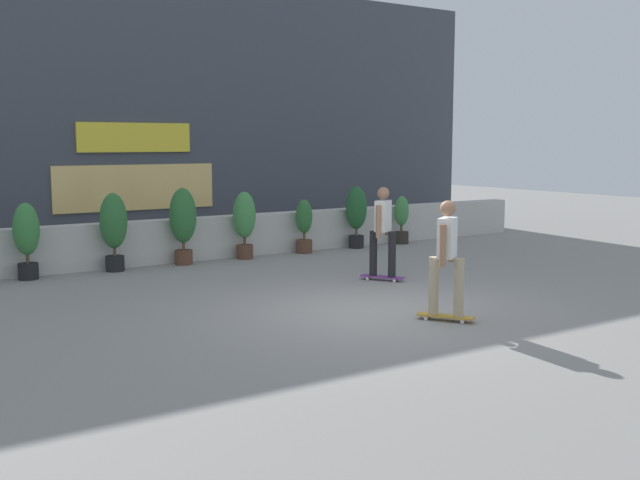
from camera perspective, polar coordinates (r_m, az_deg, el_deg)
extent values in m
plane|color=gray|center=(11.32, 4.22, -5.34)|extent=(48.00, 48.00, 0.00)
cube|color=beige|center=(16.33, -8.76, 0.14)|extent=(18.00, 0.40, 0.90)
cube|color=#424751|center=(19.92, -13.83, 9.39)|extent=(20.00, 2.00, 6.50)
cube|color=yellow|center=(18.80, -13.81, 7.53)|extent=(2.80, 0.08, 0.70)
cube|color=#F2CC72|center=(18.84, -13.71, 3.88)|extent=(4.00, 0.06, 1.10)
cylinder|color=black|center=(14.78, -21.17, -2.22)|extent=(0.36, 0.36, 0.30)
cylinder|color=brown|center=(14.75, -21.21, -1.36)|extent=(0.06, 0.06, 0.15)
ellipsoid|color=#387F3D|center=(14.68, -21.31, 0.78)|extent=(0.47, 0.47, 0.96)
cylinder|color=black|center=(15.20, -15.23, -1.72)|extent=(0.36, 0.36, 0.30)
cylinder|color=brown|center=(15.16, -15.26, -0.88)|extent=(0.06, 0.06, 0.15)
ellipsoid|color=#2D6B33|center=(15.09, -15.34, 1.41)|extent=(0.52, 0.52, 1.07)
cylinder|color=brown|center=(15.70, -10.25, -1.29)|extent=(0.36, 0.36, 0.30)
cylinder|color=brown|center=(15.67, -10.27, -0.48)|extent=(0.06, 0.06, 0.15)
ellipsoid|color=#2D6B33|center=(15.59, -10.32, 1.83)|extent=(0.55, 0.55, 1.12)
cylinder|color=brown|center=(16.30, -5.70, -0.89)|extent=(0.36, 0.36, 0.30)
cylinder|color=brown|center=(16.27, -5.71, -0.10)|extent=(0.06, 0.06, 0.15)
ellipsoid|color=#428C47|center=(16.20, -5.74, 1.90)|extent=(0.49, 0.49, 1.00)
cylinder|color=brown|center=(17.05, -1.20, -0.48)|extent=(0.36, 0.36, 0.30)
cylinder|color=brown|center=(17.02, -1.21, 0.27)|extent=(0.06, 0.06, 0.15)
ellipsoid|color=#2D6B33|center=(16.97, -1.21, 1.79)|extent=(0.37, 0.37, 0.76)
cylinder|color=black|center=(17.87, 2.75, -0.13)|extent=(0.36, 0.36, 0.30)
cylinder|color=brown|center=(17.84, 2.76, 0.59)|extent=(0.06, 0.06, 0.15)
ellipsoid|color=#235B2D|center=(17.78, 2.77, 2.46)|extent=(0.50, 0.50, 1.02)
cylinder|color=#2D2823|center=(18.71, 6.15, 0.18)|extent=(0.36, 0.36, 0.30)
cylinder|color=brown|center=(18.68, 6.16, 0.87)|extent=(0.06, 0.06, 0.15)
ellipsoid|color=#428C47|center=(18.63, 6.18, 2.21)|extent=(0.36, 0.36, 0.73)
cube|color=#72338C|center=(13.75, 4.73, -2.78)|extent=(0.59, 0.79, 0.02)
cylinder|color=silver|center=(13.78, 3.60, -2.92)|extent=(0.05, 0.06, 0.06)
cylinder|color=silver|center=(13.92, 3.84, -2.81)|extent=(0.05, 0.06, 0.06)
cylinder|color=silver|center=(13.60, 5.65, -3.07)|extent=(0.05, 0.06, 0.06)
cylinder|color=silver|center=(13.75, 5.87, -2.96)|extent=(0.05, 0.06, 0.06)
cylinder|color=black|center=(13.75, 4.05, -1.01)|extent=(0.14, 0.14, 0.82)
cylinder|color=black|center=(13.62, 5.46, -1.10)|extent=(0.14, 0.14, 0.82)
cube|color=white|center=(13.60, 4.79, 1.82)|extent=(0.41, 0.36, 0.56)
sphere|color=#9E7051|center=(13.57, 4.80, 3.55)|extent=(0.22, 0.22, 0.22)
cylinder|color=#9E7051|center=(13.39, 4.43, 1.39)|extent=(0.09, 0.09, 0.58)
cylinder|color=#9E7051|center=(13.83, 5.12, 1.58)|extent=(0.09, 0.09, 0.58)
cube|color=#BF8C26|center=(10.81, 9.46, -5.69)|extent=(0.60, 0.78, 0.02)
cylinder|color=silver|center=(10.81, 8.00, -5.87)|extent=(0.06, 0.06, 0.06)
cylinder|color=silver|center=(10.96, 8.23, -5.69)|extent=(0.06, 0.06, 0.06)
cylinder|color=silver|center=(10.68, 10.70, -6.08)|extent=(0.06, 0.06, 0.06)
cylinder|color=silver|center=(10.83, 10.90, -5.89)|extent=(0.06, 0.06, 0.06)
cylinder|color=tan|center=(10.77, 8.58, -3.43)|extent=(0.14, 0.14, 0.82)
cylinder|color=tan|center=(10.68, 10.44, -3.56)|extent=(0.14, 0.14, 0.82)
cube|color=white|center=(10.61, 9.59, 0.16)|extent=(0.41, 0.36, 0.56)
sphere|color=#9E7051|center=(10.57, 9.63, 2.37)|extent=(0.22, 0.22, 0.22)
cylinder|color=#9E7051|center=(10.40, 9.26, -0.43)|extent=(0.09, 0.09, 0.58)
cylinder|color=#9E7051|center=(10.85, 9.88, -0.11)|extent=(0.09, 0.09, 0.58)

